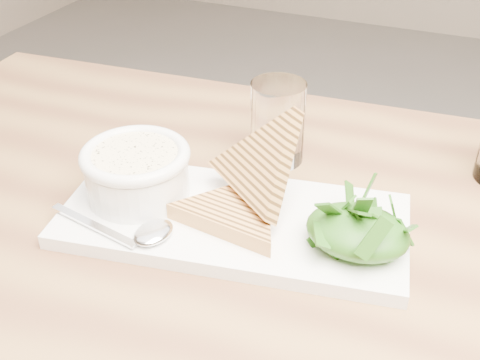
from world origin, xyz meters
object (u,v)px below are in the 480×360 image
at_px(table_top, 266,276).
at_px(soup_bowl, 138,178).
at_px(glass_near, 277,122).
at_px(platter, 233,221).

xyz_separation_m(table_top, soup_bowl, (-0.17, 0.03, 0.06)).
bearing_deg(glass_near, table_top, -72.43).
relative_size(table_top, platter, 3.17).
distance_m(platter, glass_near, 0.16).
height_order(platter, soup_bowl, soup_bowl).
xyz_separation_m(platter, glass_near, (-0.01, 0.16, 0.04)).
bearing_deg(platter, table_top, -35.34).
bearing_deg(table_top, glass_near, 107.57).
relative_size(platter, glass_near, 3.55).
xyz_separation_m(platter, soup_bowl, (-0.11, -0.01, 0.03)).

